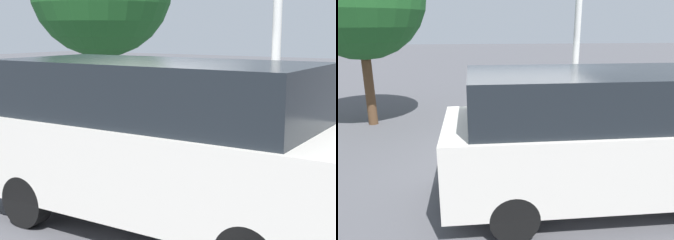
% 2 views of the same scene
% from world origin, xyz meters
% --- Properties ---
extents(ground_plane, '(80.00, 80.00, 0.00)m').
position_xyz_m(ground_plane, '(0.00, 0.00, 0.00)').
color(ground_plane, '#4C4C51').
extents(parking_meter_near, '(0.22, 0.15, 1.33)m').
position_xyz_m(parking_meter_near, '(-0.36, 0.40, 0.98)').
color(parking_meter_near, gray).
rests_on(parking_meter_near, ground).
extents(lamp_post, '(0.44, 0.44, 5.07)m').
position_xyz_m(lamp_post, '(1.48, 1.48, 1.50)').
color(lamp_post, beige).
rests_on(lamp_post, ground).
extents(parked_van, '(4.95, 2.03, 2.11)m').
position_xyz_m(parked_van, '(1.11, -1.30, 1.14)').
color(parked_van, beige).
rests_on(parked_van, ground).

